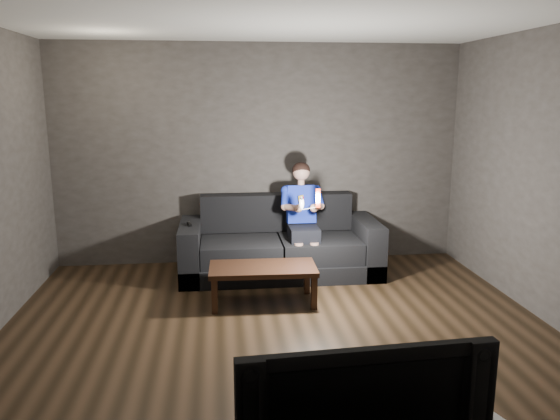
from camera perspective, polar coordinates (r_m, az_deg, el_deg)
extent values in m
plane|color=black|center=(4.74, 0.31, -14.10)|extent=(5.00, 5.00, 0.00)
cube|color=#36312F|center=(6.79, -2.17, 5.77)|extent=(5.00, 0.04, 2.70)
cube|color=#36312F|center=(1.94, 9.22, -10.38)|extent=(5.00, 0.04, 2.70)
cube|color=silver|center=(4.30, 0.36, 20.22)|extent=(5.00, 5.00, 0.02)
cube|color=black|center=(6.50, -0.03, -5.80)|extent=(2.31, 1.00, 0.20)
cube|color=black|center=(6.30, -4.12, -4.31)|extent=(0.90, 0.70, 0.24)
cube|color=black|center=(6.40, 4.20, -4.05)|extent=(0.90, 0.70, 0.24)
cube|color=black|center=(6.72, -0.40, -0.20)|extent=(1.85, 0.23, 0.45)
cube|color=black|center=(6.41, -9.34, -4.21)|extent=(0.23, 1.00, 0.63)
cube|color=black|center=(6.63, 8.96, -3.65)|extent=(0.23, 1.00, 0.63)
cube|color=black|center=(6.29, 2.48, -2.43)|extent=(0.33, 0.42, 0.16)
cube|color=#0D3793|center=(6.44, 2.20, 0.64)|extent=(0.33, 0.24, 0.46)
cube|color=gold|center=(6.33, 2.33, 1.06)|extent=(0.10, 0.10, 0.11)
cube|color=#BF0003|center=(6.33, 2.34, 1.05)|extent=(0.07, 0.07, 0.07)
cylinder|color=tan|center=(6.39, 2.22, 2.88)|extent=(0.08, 0.08, 0.07)
sphere|color=tan|center=(6.37, 2.22, 4.01)|extent=(0.20, 0.20, 0.20)
ellipsoid|color=black|center=(6.38, 2.21, 4.22)|extent=(0.21, 0.21, 0.18)
cylinder|color=#0D3793|center=(6.33, 0.46, 1.21)|extent=(0.09, 0.25, 0.21)
cylinder|color=#0D3793|center=(6.39, 4.12, 1.28)|extent=(0.09, 0.25, 0.21)
cylinder|color=tan|center=(6.17, 1.22, 0.46)|extent=(0.16, 0.26, 0.11)
cylinder|color=tan|center=(6.22, 3.96, 0.52)|extent=(0.16, 0.26, 0.11)
sphere|color=tan|center=(6.08, 1.92, 0.17)|extent=(0.09, 0.09, 0.09)
sphere|color=tan|center=(6.11, 3.57, 0.21)|extent=(0.09, 0.09, 0.09)
cylinder|color=tan|center=(6.13, 1.96, -5.18)|extent=(0.10, 0.10, 0.38)
cylinder|color=tan|center=(6.16, 3.59, -5.11)|extent=(0.10, 0.10, 0.38)
cube|color=red|center=(5.85, 3.99, 1.24)|extent=(0.06, 0.08, 0.21)
cube|color=maroon|center=(5.81, 4.04, 1.77)|extent=(0.03, 0.01, 0.03)
cylinder|color=white|center=(5.83, 4.03, 1.07)|extent=(0.02, 0.01, 0.02)
ellipsoid|color=white|center=(5.83, 2.26, 0.75)|extent=(0.06, 0.09, 0.15)
cylinder|color=black|center=(5.79, 2.32, 1.20)|extent=(0.03, 0.01, 0.03)
cube|color=black|center=(6.27, -9.46, -1.46)|extent=(0.06, 0.15, 0.03)
cube|color=black|center=(6.31, -9.45, -1.23)|extent=(0.02, 0.02, 0.00)
cube|color=black|center=(5.53, -1.81, -6.14)|extent=(1.09, 0.57, 0.05)
cube|color=black|center=(5.37, -6.85, -8.99)|extent=(0.06, 0.06, 0.34)
cube|color=black|center=(5.44, 3.57, -8.62)|extent=(0.06, 0.06, 0.34)
cube|color=black|center=(5.78, -6.84, -7.44)|extent=(0.06, 0.06, 0.34)
cube|color=black|center=(5.85, 2.82, -7.12)|extent=(0.06, 0.06, 0.34)
imported|color=black|center=(2.38, 8.31, -19.51)|extent=(1.04, 0.20, 0.60)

